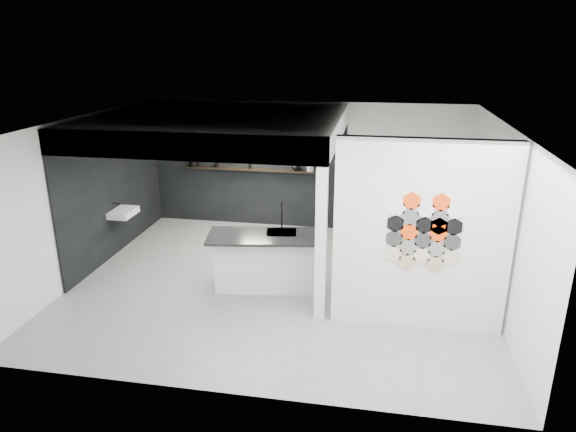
% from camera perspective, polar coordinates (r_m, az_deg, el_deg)
% --- Properties ---
extents(floor, '(7.00, 6.00, 0.01)m').
position_cam_1_polar(floor, '(9.02, -0.97, -7.53)').
color(floor, slate).
extents(partition_panel, '(2.45, 0.15, 2.80)m').
position_cam_1_polar(partition_panel, '(7.43, 14.54, -2.30)').
color(partition_panel, silver).
rests_on(partition_panel, floor).
extents(bay_clad_back, '(4.40, 0.04, 2.35)m').
position_cam_1_polar(bay_clad_back, '(11.62, -4.51, 4.71)').
color(bay_clad_back, black).
rests_on(bay_clad_back, floor).
extents(bay_clad_left, '(0.04, 4.00, 2.35)m').
position_cam_1_polar(bay_clad_left, '(10.63, -18.62, 2.42)').
color(bay_clad_left, black).
rests_on(bay_clad_left, floor).
extents(bulkhead, '(4.40, 4.00, 0.40)m').
position_cam_1_polar(bulkhead, '(9.49, -7.72, 9.87)').
color(bulkhead, silver).
rests_on(bulkhead, corner_column).
extents(corner_column, '(0.16, 0.16, 2.35)m').
position_cam_1_polar(corner_column, '(7.52, 3.67, -3.29)').
color(corner_column, silver).
rests_on(corner_column, floor).
extents(fascia_beam, '(4.40, 0.16, 0.40)m').
position_cam_1_polar(fascia_beam, '(7.71, -12.03, 7.57)').
color(fascia_beam, silver).
rests_on(fascia_beam, corner_column).
extents(wall_basin, '(0.40, 0.60, 0.12)m').
position_cam_1_polar(wall_basin, '(10.45, -17.83, 0.36)').
color(wall_basin, silver).
rests_on(wall_basin, bay_clad_left).
extents(display_shelf, '(3.00, 0.15, 0.04)m').
position_cam_1_polar(display_shelf, '(11.47, -4.17, 5.17)').
color(display_shelf, black).
rests_on(display_shelf, bay_clad_back).
extents(kitchen_island, '(1.97, 1.10, 1.50)m').
position_cam_1_polar(kitchen_island, '(8.69, -2.54, -4.89)').
color(kitchen_island, silver).
rests_on(kitchen_island, floor).
extents(stockpot, '(0.23, 0.23, 0.17)m').
position_cam_1_polar(stockpot, '(11.83, -10.41, 5.85)').
color(stockpot, black).
rests_on(stockpot, display_shelf).
extents(kettle, '(0.17, 0.17, 0.14)m').
position_cam_1_polar(kettle, '(11.24, 0.88, 5.42)').
color(kettle, black).
rests_on(kettle, display_shelf).
extents(glass_bowl, '(0.21, 0.21, 0.11)m').
position_cam_1_polar(glass_bowl, '(11.20, 2.51, 5.28)').
color(glass_bowl, gray).
rests_on(glass_bowl, display_shelf).
extents(glass_vase, '(0.10, 0.10, 0.13)m').
position_cam_1_polar(glass_vase, '(11.20, 2.57, 5.31)').
color(glass_vase, gray).
rests_on(glass_vase, display_shelf).
extents(bottle_dark, '(0.07, 0.07, 0.15)m').
position_cam_1_polar(bottle_dark, '(11.45, -4.27, 5.65)').
color(bottle_dark, black).
rests_on(bottle_dark, display_shelf).
extents(utensil_cup, '(0.10, 0.10, 0.10)m').
position_cam_1_polar(utensil_cup, '(11.66, -7.95, 5.62)').
color(utensil_cup, black).
rests_on(utensil_cup, display_shelf).
extents(hex_tile_cluster, '(1.04, 0.02, 1.16)m').
position_cam_1_polar(hex_tile_cluster, '(7.32, 14.91, -1.79)').
color(hex_tile_cluster, beige).
rests_on(hex_tile_cluster, partition_panel).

